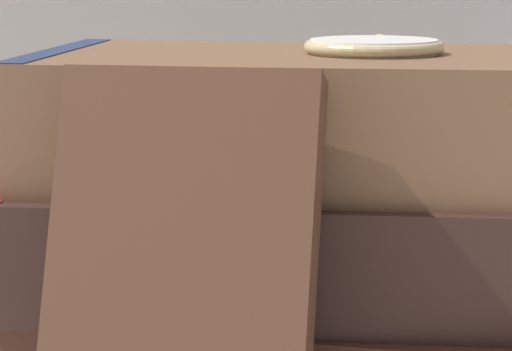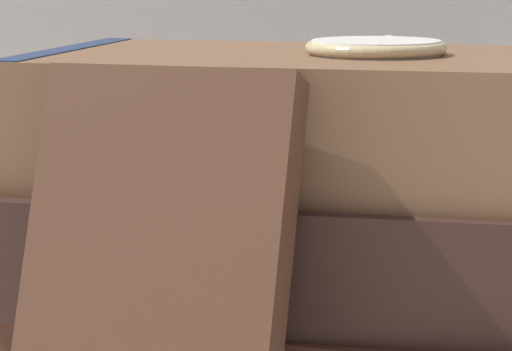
# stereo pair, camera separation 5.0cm
# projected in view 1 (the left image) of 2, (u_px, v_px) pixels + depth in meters

# --- Properties ---
(book_flat_bottom) EXTENTS (0.26, 0.17, 0.03)m
(book_flat_bottom) POSITION_uv_depth(u_px,v_px,m) (290.00, 322.00, 0.52)
(book_flat_bottom) COLOR #422319
(book_flat_bottom) RESTS_ON ground_plane
(book_flat_middle) EXTENTS (0.24, 0.16, 0.05)m
(book_flat_middle) POSITION_uv_depth(u_px,v_px,m) (280.00, 232.00, 0.51)
(book_flat_middle) COLOR #331E19
(book_flat_middle) RESTS_ON book_flat_bottom
(book_flat_top) EXTENTS (0.23, 0.15, 0.05)m
(book_flat_top) POSITION_uv_depth(u_px,v_px,m) (291.00, 115.00, 0.51)
(book_flat_top) COLOR brown
(book_flat_top) RESTS_ON book_flat_middle
(book_leaning_front) EXTENTS (0.09, 0.07, 0.14)m
(book_leaning_front) POSITION_uv_depth(u_px,v_px,m) (181.00, 281.00, 0.41)
(book_leaning_front) COLOR #4C2D1E
(book_leaning_front) RESTS_ON ground_plane
(pocket_watch) EXTENTS (0.06, 0.06, 0.01)m
(pocket_watch) POSITION_uv_depth(u_px,v_px,m) (374.00, 46.00, 0.50)
(pocket_watch) COLOR white
(pocket_watch) RESTS_ON book_flat_top
(reading_glasses) EXTENTS (0.11, 0.07, 0.00)m
(reading_glasses) POSITION_uv_depth(u_px,v_px,m) (259.00, 271.00, 0.67)
(reading_glasses) COLOR #ADADB2
(reading_glasses) RESTS_ON ground_plane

